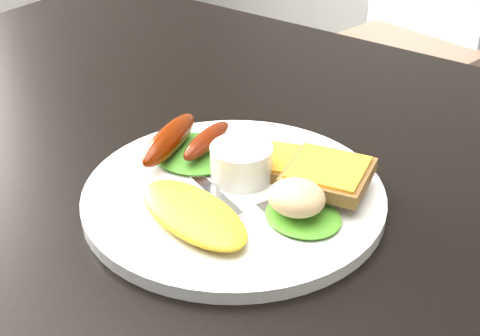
{
  "coord_description": "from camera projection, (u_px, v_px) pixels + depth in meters",
  "views": [
    {
      "loc": [
        0.36,
        -0.49,
        1.11
      ],
      "look_at": [
        0.05,
        -0.05,
        0.78
      ],
      "focal_mm": 50.0,
      "sensor_mm": 36.0,
      "label": 1
    }
  ],
  "objects": [
    {
      "name": "toast_b",
      "position": [
        328.0,
        174.0,
        0.62
      ],
      "size": [
        0.09,
        0.09,
        0.01
      ],
      "primitive_type": "cube",
      "rotation": [
        0.0,
        0.0,
        0.21
      ],
      "color": "olive",
      "rests_on": "toast_a"
    },
    {
      "name": "sausage_b",
      "position": [
        207.0,
        140.0,
        0.68
      ],
      "size": [
        0.03,
        0.09,
        0.02
      ],
      "primitive_type": "ellipsoid",
      "rotation": [
        0.0,
        0.0,
        0.14
      ],
      "color": "maroon",
      "rests_on": "lettuce_left"
    },
    {
      "name": "plate",
      "position": [
        234.0,
        196.0,
        0.64
      ],
      "size": [
        0.29,
        0.29,
        0.01
      ],
      "primitive_type": "cylinder",
      "color": "white",
      "rests_on": "dining_table"
    },
    {
      "name": "lettuce_right",
      "position": [
        303.0,
        216.0,
        0.59
      ],
      "size": [
        0.09,
        0.08,
        0.01
      ],
      "primitive_type": "ellipsoid",
      "rotation": [
        0.0,
        0.0,
        -0.26
      ],
      "color": "#44851F",
      "rests_on": "plate"
    },
    {
      "name": "toast_a",
      "position": [
        292.0,
        165.0,
        0.66
      ],
      "size": [
        0.08,
        0.08,
        0.01
      ],
      "primitive_type": "cube",
      "rotation": [
        0.0,
        0.0,
        0.37
      ],
      "color": "brown",
      "rests_on": "plate"
    },
    {
      "name": "sausage_a",
      "position": [
        170.0,
        139.0,
        0.68
      ],
      "size": [
        0.06,
        0.11,
        0.03
      ],
      "primitive_type": "ellipsoid",
      "rotation": [
        0.0,
        0.0,
        0.27
      ],
      "color": "#6E2900",
      "rests_on": "lettuce_left"
    },
    {
      "name": "omelette",
      "position": [
        193.0,
        213.0,
        0.58
      ],
      "size": [
        0.14,
        0.09,
        0.02
      ],
      "primitive_type": "ellipsoid",
      "rotation": [
        0.0,
        0.0,
        -0.25
      ],
      "color": "yellow",
      "rests_on": "plate"
    },
    {
      "name": "fork",
      "position": [
        199.0,
        180.0,
        0.65
      ],
      "size": [
        0.14,
        0.06,
        0.0
      ],
      "primitive_type": "cube",
      "rotation": [
        0.0,
        0.0,
        -0.38
      ],
      "color": "#ADAFB7",
      "rests_on": "plate"
    },
    {
      "name": "ramekin",
      "position": [
        241.0,
        163.0,
        0.64
      ],
      "size": [
        0.06,
        0.06,
        0.04
      ],
      "primitive_type": "cylinder",
      "rotation": [
        0.0,
        0.0,
        -0.06
      ],
      "color": "white",
      "rests_on": "plate"
    },
    {
      "name": "lettuce_left",
      "position": [
        195.0,
        153.0,
        0.69
      ],
      "size": [
        0.1,
        0.09,
        0.01
      ],
      "primitive_type": "ellipsoid",
      "rotation": [
        0.0,
        0.0,
        -0.02
      ],
      "color": "#339B1B",
      "rests_on": "plate"
    },
    {
      "name": "dining_chair",
      "position": [
        396.0,
        56.0,
        1.74
      ],
      "size": [
        0.43,
        0.43,
        0.04
      ],
      "primitive_type": "cube",
      "rotation": [
        0.0,
        0.0,
        -0.21
      ],
      "color": "tan",
      "rests_on": "ground"
    },
    {
      "name": "dining_table",
      "position": [
        234.0,
        176.0,
        0.72
      ],
      "size": [
        1.2,
        0.8,
        0.04
      ],
      "primitive_type": "cube",
      "color": "black",
      "rests_on": "ground"
    },
    {
      "name": "potato_salad",
      "position": [
        297.0,
        197.0,
        0.58
      ],
      "size": [
        0.06,
        0.05,
        0.03
      ],
      "primitive_type": "ellipsoid",
      "rotation": [
        0.0,
        0.0,
        -0.07
      ],
      "color": "#F2EBA7",
      "rests_on": "lettuce_right"
    }
  ]
}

